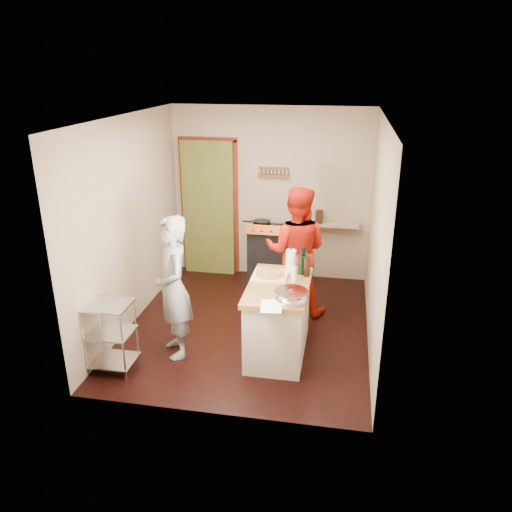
% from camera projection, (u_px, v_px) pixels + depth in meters
% --- Properties ---
extents(floor, '(3.50, 3.50, 0.00)m').
position_uv_depth(floor, '(249.00, 326.00, 6.42)').
color(floor, black).
rests_on(floor, ground).
extents(back_wall, '(3.00, 0.44, 2.60)m').
position_uv_depth(back_wall, '(230.00, 203.00, 7.75)').
color(back_wall, tan).
rests_on(back_wall, ground).
extents(left_wall, '(0.04, 3.50, 2.60)m').
position_uv_depth(left_wall, '(130.00, 223.00, 6.20)').
color(left_wall, tan).
rests_on(left_wall, ground).
extents(right_wall, '(0.04, 3.50, 2.60)m').
position_uv_depth(right_wall, '(377.00, 237.00, 5.70)').
color(right_wall, tan).
rests_on(right_wall, ground).
extents(ceiling, '(3.00, 3.50, 0.02)m').
position_uv_depth(ceiling, '(247.00, 116.00, 5.47)').
color(ceiling, white).
rests_on(ceiling, back_wall).
extents(stove, '(0.60, 0.63, 1.00)m').
position_uv_depth(stove, '(270.00, 254.00, 7.55)').
color(stove, black).
rests_on(stove, ground).
extents(wire_shelving, '(0.48, 0.40, 0.80)m').
position_uv_depth(wire_shelving, '(111.00, 333.00, 5.37)').
color(wire_shelving, silver).
rests_on(wire_shelving, ground).
extents(island, '(0.69, 1.27, 1.17)m').
position_uv_depth(island, '(279.00, 317.00, 5.67)').
color(island, beige).
rests_on(island, ground).
extents(person_stripe, '(0.65, 0.72, 1.65)m').
position_uv_depth(person_stripe, '(173.00, 288.00, 5.54)').
color(person_stripe, '#B3B3B8').
rests_on(person_stripe, ground).
extents(person_red, '(0.87, 0.70, 1.72)m').
position_uv_depth(person_red, '(296.00, 251.00, 6.52)').
color(person_red, red).
rests_on(person_red, ground).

